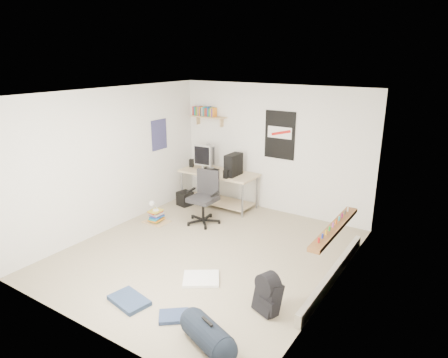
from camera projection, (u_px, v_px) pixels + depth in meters
The scene contains 26 objects.
floor at pixel (207, 253), 6.37m from camera, with size 4.00×4.50×0.01m, color gray.
ceiling at pixel (204, 93), 5.62m from camera, with size 4.00×4.50×0.01m, color white.
back_wall at pixel (273, 149), 7.80m from camera, with size 4.00×0.01×2.50m, color silver.
left_wall at pixel (113, 159), 7.03m from camera, with size 0.01×4.50×2.50m, color silver.
right_wall at pixel (337, 204), 4.95m from camera, with size 0.01×4.50×2.50m, color silver.
desk at pixel (219, 189), 8.25m from camera, with size 1.60×0.70×0.73m, color tan.
monitor_left at pixel (211, 160), 8.33m from camera, with size 0.35×0.09×0.39m, color #B8B9BE.
monitor_right at pixel (203, 161), 8.15m from camera, with size 0.38×0.09×0.42m, color gray.
pc_tower at pixel (233, 165), 7.85m from camera, with size 0.20×0.41×0.43m, color black.
keyboard at pixel (211, 169), 8.33m from camera, with size 0.36×0.13×0.02m, color black.
speaker_left at pixel (191, 163), 8.48m from camera, with size 0.08×0.08×0.17m, color black.
speaker_right at pixel (226, 174), 7.70m from camera, with size 0.08×0.08×0.17m, color black.
office_chair at pixel (203, 198), 7.34m from camera, with size 0.65×0.65×0.99m, color #232325.
wall_shelf at pixel (208, 117), 8.30m from camera, with size 0.80×0.22×0.24m, color tan.
poster_back_wall at pixel (280, 135), 7.61m from camera, with size 0.62×0.03×0.92m, color black.
poster_left_wall at pixel (159, 135), 7.91m from camera, with size 0.02×0.42×0.60m, color navy.
window at pixel (341, 182), 5.16m from camera, with size 0.10×1.50×1.26m, color brown.
baseboard_heater at pixel (333, 274), 5.56m from camera, with size 0.08×2.50×0.18m, color #B7B2A8.
backpack at pixel (268, 297), 4.86m from camera, with size 0.31×0.25×0.41m, color black.
duffel_bag at pixel (208, 336), 4.28m from camera, with size 0.30×0.30×0.59m, color black.
tshirt at pixel (201, 279), 5.58m from camera, with size 0.50×0.42×0.04m, color white.
jeans_a at pixel (129, 300), 5.07m from camera, with size 0.53×0.33×0.06m, color navy.
jeans_b at pixel (174, 316), 4.78m from camera, with size 0.35×0.27×0.04m, color navy.
book_stack at pixel (156, 214), 7.48m from camera, with size 0.48×0.39×0.33m, color brown.
desk_lamp at pixel (156, 204), 7.39m from camera, with size 0.11×0.19×0.19m, color white.
subwoofer at pixel (185, 199), 8.33m from camera, with size 0.27×0.27×0.30m, color black.
Camera 1 is at (3.35, -4.65, 3.02)m, focal length 32.00 mm.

